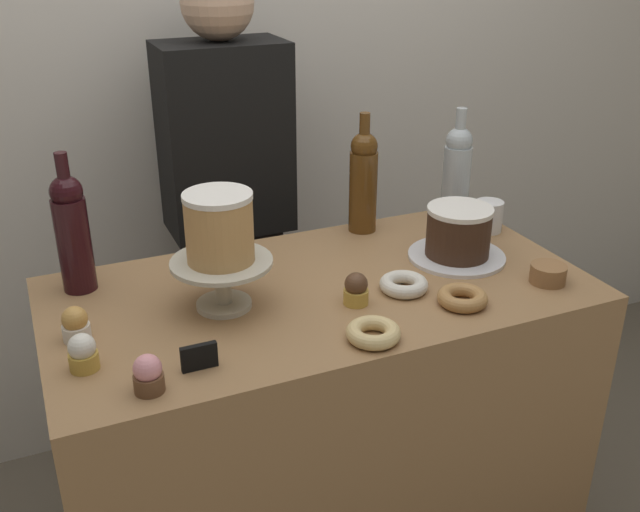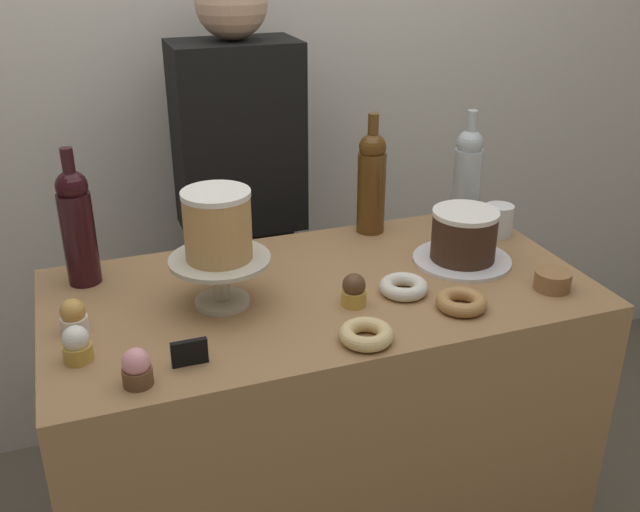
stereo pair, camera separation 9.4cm
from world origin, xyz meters
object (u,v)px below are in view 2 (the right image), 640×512
Objects in this scene: wine_bottle_dark_red at (77,225)px; wine_bottle_clear at (467,177)px; cookie_stack at (553,280)px; cupcake_strawberry at (137,368)px; coffee_cup_ceramic at (498,220)px; wine_bottle_amber at (372,181)px; donut_sugar at (404,287)px; chocolate_round_cake at (464,235)px; price_sign_chalkboard at (189,353)px; cupcake_vanilla at (77,345)px; cupcake_caramel at (74,317)px; donut_glazed at (366,334)px; white_layer_cake at (218,225)px; donut_maple at (461,302)px; cupcake_chocolate at (354,290)px; barista_figure at (242,228)px; cake_stand_pedestal at (221,273)px.

wine_bottle_dark_red is 1.01m from wine_bottle_clear.
cupcake_strawberry is at bearing -176.27° from cookie_stack.
wine_bottle_dark_red reaches higher than coffee_cup_ceramic.
wine_bottle_amber reaches higher than donut_sugar.
chocolate_round_cake reaches higher than price_sign_chalkboard.
cupcake_vanilla is at bearing 129.19° from cupcake_strawberry.
wine_bottle_amber is at bearing 117.58° from chocolate_round_cake.
cupcake_strawberry is (0.10, -0.24, 0.00)m from cupcake_caramel.
donut_glazed is 1.00× the size of donut_sugar.
white_layer_cake is 0.35m from cupcake_caramel.
wine_bottle_dark_red reaches higher than cookie_stack.
wine_bottle_clear is at bearing 59.46° from donut_maple.
cupcake_vanilla is 0.66× the size of donut_sugar.
cupcake_chocolate is at bearing -8.51° from cupcake_caramel.
cupcake_strawberry is at bearing -142.88° from wine_bottle_amber.
wine_bottle_dark_red is 0.67m from barista_figure.
white_layer_cake is 0.55m from donut_maple.
donut_maple is 1.33× the size of cookie_stack.
cupcake_strawberry is (0.06, -0.47, -0.11)m from wine_bottle_dark_red.
cupcake_caramel is at bearing 171.49° from cupcake_chocolate.
wine_bottle_clear reaches higher than donut_glazed.
coffee_cup_ceramic reaches higher than cookie_stack.
wine_bottle_amber is 0.39m from donut_sugar.
price_sign_chalkboard is (-0.84, -0.43, -0.12)m from wine_bottle_clear.
wine_bottle_amber is at bearing 39.72° from price_sign_chalkboard.
price_sign_chalkboard reaches higher than donut_sugar.
donut_sugar is 0.75m from barista_figure.
cake_stand_pedestal is 2.98× the size of cupcake_vanilla.
wine_bottle_dark_red is at bearing 142.02° from white_layer_cake.
cupcake_chocolate is at bearing 16.51° from price_sign_chalkboard.
donut_glazed is (0.45, -0.00, -0.02)m from cupcake_strawberry.
wine_bottle_amber is (-0.14, 0.26, 0.07)m from chocolate_round_cake.
cake_stand_pedestal is at bearing -150.09° from wine_bottle_amber.
donut_glazed is (-0.25, -0.05, 0.00)m from donut_maple.
cupcake_caramel is at bearing -177.59° from white_layer_cake.
wine_bottle_clear is 3.83× the size of coffee_cup_ceramic.
cake_stand_pedestal reaches higher than coffee_cup_ceramic.
wine_bottle_amber is 0.59m from donut_glazed.
wine_bottle_dark_red is (-0.89, 0.21, 0.07)m from chocolate_round_cake.
coffee_cup_ceramic is (0.79, 0.13, -0.15)m from white_layer_cake.
wine_bottle_clear is 0.50m from donut_maple.
chocolate_round_cake is 0.50× the size of wine_bottle_amber.
cupcake_strawberry is at bearing -130.80° from white_layer_cake.
price_sign_chalkboard is (0.20, -0.20, -0.01)m from cupcake_caramel.
cupcake_caramel is at bearing 112.77° from cupcake_strawberry.
wine_bottle_clear is 0.71m from barista_figure.
white_layer_cake is 0.81m from coffee_cup_ceramic.
cupcake_caramel is at bearing -98.39° from wine_bottle_dark_red.
wine_bottle_amber is 2.91× the size of donut_glazed.
chocolate_round_cake is 0.50× the size of wine_bottle_dark_red.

